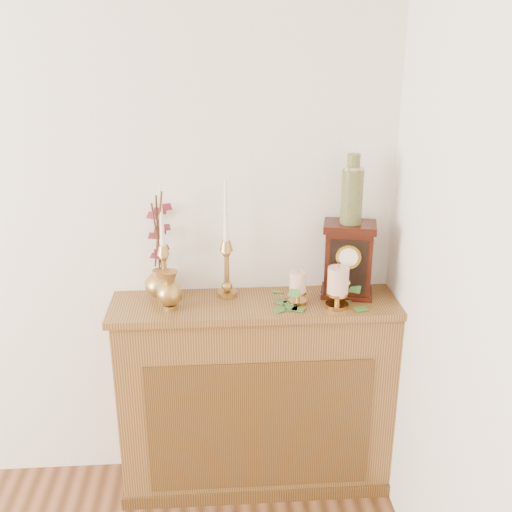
{
  "coord_description": "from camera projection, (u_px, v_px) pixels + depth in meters",
  "views": [
    {
      "loc": [
        1.24,
        -0.21,
        1.99
      ],
      "look_at": [
        1.39,
        2.05,
        1.15
      ],
      "focal_mm": 42.0,
      "sensor_mm": 36.0,
      "label": 1
    }
  ],
  "objects": [
    {
      "name": "console_shelf",
      "position": [
        257.0,
        401.0,
        2.71
      ],
      "size": [
        1.24,
        0.34,
        0.93
      ],
      "color": "olive",
      "rests_on": "ground"
    },
    {
      "name": "candlestick_left",
      "position": [
        164.0,
        263.0,
        2.51
      ],
      "size": [
        0.08,
        0.08,
        0.49
      ],
      "rotation": [
        0.0,
        0.0,
        -0.24
      ],
      "color": "#B38C47",
      "rests_on": "console_shelf"
    },
    {
      "name": "candlestick_center",
      "position": [
        227.0,
        259.0,
        2.53
      ],
      "size": [
        0.09,
        0.09,
        0.52
      ],
      "rotation": [
        0.0,
        0.0,
        0.21
      ],
      "color": "#B38C47",
      "rests_on": "console_shelf"
    },
    {
      "name": "bud_vase",
      "position": [
        169.0,
        291.0,
        2.43
      ],
      "size": [
        0.1,
        0.1,
        0.17
      ],
      "rotation": [
        0.0,
        0.0,
        -0.22
      ],
      "color": "#B38C47",
      "rests_on": "console_shelf"
    },
    {
      "name": "ginger_jar",
      "position": [
        160.0,
        248.0,
        2.53
      ],
      "size": [
        0.2,
        0.21,
        0.48
      ],
      "rotation": [
        0.0,
        0.0,
        0.07
      ],
      "color": "#B38C47",
      "rests_on": "console_shelf"
    },
    {
      "name": "pillar_candle_left",
      "position": [
        298.0,
        286.0,
        2.49
      ],
      "size": [
        0.08,
        0.08,
        0.15
      ],
      "rotation": [
        0.0,
        0.0,
        -0.16
      ],
      "color": "#BA8B41",
      "rests_on": "console_shelf"
    },
    {
      "name": "pillar_candle_right",
      "position": [
        338.0,
        285.0,
        2.45
      ],
      "size": [
        0.1,
        0.1,
        0.19
      ],
      "rotation": [
        0.0,
        0.0,
        -0.04
      ],
      "color": "#BA8B41",
      "rests_on": "console_shelf"
    },
    {
      "name": "ivy_garland",
      "position": [
        321.0,
        301.0,
        2.51
      ],
      "size": [
        0.42,
        0.18,
        0.08
      ],
      "rotation": [
        0.0,
        0.0,
        0.11
      ],
      "color": "#346928",
      "rests_on": "console_shelf"
    },
    {
      "name": "mantel_clock",
      "position": [
        348.0,
        260.0,
        2.55
      ],
      "size": [
        0.25,
        0.2,
        0.33
      ],
      "rotation": [
        0.0,
        0.0,
        -0.22
      ],
      "color": "#37110B",
      "rests_on": "console_shelf"
    },
    {
      "name": "ceramic_vase",
      "position": [
        352.0,
        193.0,
        2.45
      ],
      "size": [
        0.09,
        0.09,
        0.29
      ],
      "rotation": [
        0.0,
        0.0,
        -0.22
      ],
      "color": "#162C24",
      "rests_on": "mantel_clock"
    }
  ]
}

